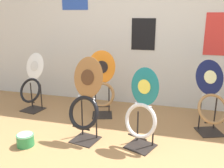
# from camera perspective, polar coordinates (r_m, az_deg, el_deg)

# --- Properties ---
(wall_back) EXTENTS (8.00, 0.07, 2.60)m
(wall_back) POSITION_cam_1_polar(r_m,az_deg,el_deg) (3.86, 6.85, 14.13)
(wall_back) COLOR silver
(wall_back) RESTS_ON ground_plane
(toilet_seat_display_navy_moon) EXTENTS (0.47, 0.46, 0.87)m
(toilet_seat_display_navy_moon) POSITION_cam_1_polar(r_m,az_deg,el_deg) (3.23, 21.70, -2.91)
(toilet_seat_display_navy_moon) COLOR black
(toilet_seat_display_navy_moon) RESTS_ON ground_plane
(toilet_seat_display_orange_sun) EXTENTS (0.40, 0.35, 0.93)m
(toilet_seat_display_orange_sun) POSITION_cam_1_polar(r_m,az_deg,el_deg) (3.47, -2.31, -0.16)
(toilet_seat_display_orange_sun) COLOR black
(toilet_seat_display_orange_sun) RESTS_ON ground_plane
(toilet_seat_display_teal_sax) EXTENTS (0.40, 0.36, 0.88)m
(toilet_seat_display_teal_sax) POSITION_cam_1_polar(r_m,az_deg,el_deg) (2.67, 6.82, -6.61)
(toilet_seat_display_teal_sax) COLOR black
(toilet_seat_display_teal_sax) RESTS_ON ground_plane
(toilet_seat_display_woodgrain) EXTENTS (0.43, 0.35, 0.96)m
(toilet_seat_display_woodgrain) POSITION_cam_1_polar(r_m,az_deg,el_deg) (2.80, -6.12, -4.23)
(toilet_seat_display_woodgrain) COLOR black
(toilet_seat_display_woodgrain) RESTS_ON ground_plane
(toilet_seat_display_white_plain) EXTENTS (0.41, 0.38, 0.85)m
(toilet_seat_display_white_plain) POSITION_cam_1_polar(r_m,az_deg,el_deg) (3.88, -17.81, -0.20)
(toilet_seat_display_white_plain) COLOR black
(toilet_seat_display_white_plain) RESTS_ON ground_plane
(paint_can) EXTENTS (0.19, 0.19, 0.14)m
(paint_can) POSITION_cam_1_polar(r_m,az_deg,el_deg) (2.97, -19.20, -11.89)
(paint_can) COLOR #2D8E4C
(paint_can) RESTS_ON ground_plane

